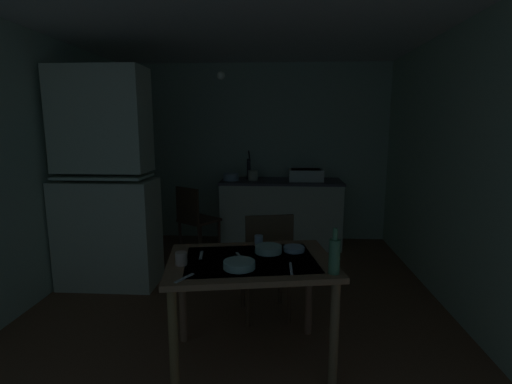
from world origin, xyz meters
TOP-DOWN VIEW (x-y plane):
  - ground_plane at (0.00, 0.00)m, footprint 4.80×4.80m
  - wall_back at (0.00, 1.95)m, footprint 3.78×0.10m
  - wall_left at (-1.89, 0.00)m, footprint 0.10×3.90m
  - wall_right at (1.89, 0.00)m, footprint 0.10×3.90m
  - ceiling_slab at (0.00, 0.00)m, footprint 3.78×3.90m
  - hutch_cabinet at (-1.35, 0.17)m, footprint 0.95×0.49m
  - counter_cabinet at (0.38, 1.58)m, footprint 1.60×0.64m
  - sink_basin at (0.71, 1.58)m, footprint 0.44×0.34m
  - hand_pump at (-0.05, 1.63)m, footprint 0.05×0.27m
  - mixing_bowl_counter at (-0.28, 1.53)m, footprint 0.20×0.20m
  - stoneware_crock at (0.01, 1.57)m, footprint 0.13×0.13m
  - dining_table at (0.17, -1.04)m, footprint 1.18×0.91m
  - chair_far_side at (0.26, -0.44)m, footprint 0.48×0.48m
  - chair_by_counter at (-0.66, 1.04)m, footprint 0.56×0.56m
  - serving_bowl_wide at (0.12, -1.20)m, footprint 0.20×0.20m
  - soup_bowl_small at (0.46, -0.85)m, footprint 0.15×0.15m
  - sauce_dish at (0.29, -0.89)m, footprint 0.19×0.19m
  - teacup_cream at (0.21, -0.71)m, footprint 0.06×0.06m
  - teacup_mint at (-0.25, -1.16)m, footprint 0.07×0.07m
  - glass_bottle at (0.68, -1.25)m, footprint 0.07×0.07m
  - table_knife at (0.43, -1.19)m, footprint 0.02×0.20m
  - teaspoon_near_bowl at (-0.17, -0.98)m, footprint 0.04×0.16m
  - teaspoon_by_cup at (0.10, -0.99)m, footprint 0.07×0.14m
  - serving_spoon at (-0.18, -1.38)m, footprint 0.09×0.14m
  - pendant_bulb at (-0.22, 0.39)m, footprint 0.08×0.08m

SIDE VIEW (x-z plane):
  - ground_plane at x=0.00m, z-range 0.00..0.00m
  - counter_cabinet at x=0.38m, z-range 0.00..0.88m
  - chair_by_counter at x=-0.66m, z-range 0.04..0.92m
  - chair_far_side at x=0.26m, z-range 0.03..0.94m
  - dining_table at x=0.17m, z-range 0.27..1.00m
  - table_knife at x=0.43m, z-range 0.74..0.74m
  - teaspoon_near_bowl at x=-0.17m, z-range 0.74..0.74m
  - teaspoon_by_cup at x=0.10m, z-range 0.74..0.74m
  - serving_spoon at x=-0.18m, z-range 0.74..0.74m
  - soup_bowl_small at x=0.46m, z-range 0.74..0.77m
  - serving_bowl_wide at x=0.12m, z-range 0.74..0.78m
  - sauce_dish at x=0.29m, z-range 0.74..0.78m
  - teacup_cream at x=0.21m, z-range 0.74..0.80m
  - teacup_mint at x=-0.25m, z-range 0.74..0.82m
  - glass_bottle at x=0.68m, z-range 0.71..0.99m
  - mixing_bowl_counter at x=-0.28m, z-range 0.88..0.98m
  - stoneware_crock at x=0.01m, z-range 0.88..1.01m
  - sink_basin at x=0.71m, z-range 0.89..1.04m
  - hutch_cabinet at x=-1.35m, z-range -0.07..2.08m
  - hand_pump at x=-0.05m, z-range 0.86..1.25m
  - wall_back at x=0.00m, z-range 0.00..2.44m
  - wall_left at x=-1.89m, z-range 0.00..2.44m
  - wall_right at x=1.89m, z-range 0.00..2.44m
  - pendant_bulb at x=-0.22m, z-range 2.04..2.12m
  - ceiling_slab at x=0.00m, z-range 2.44..2.54m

